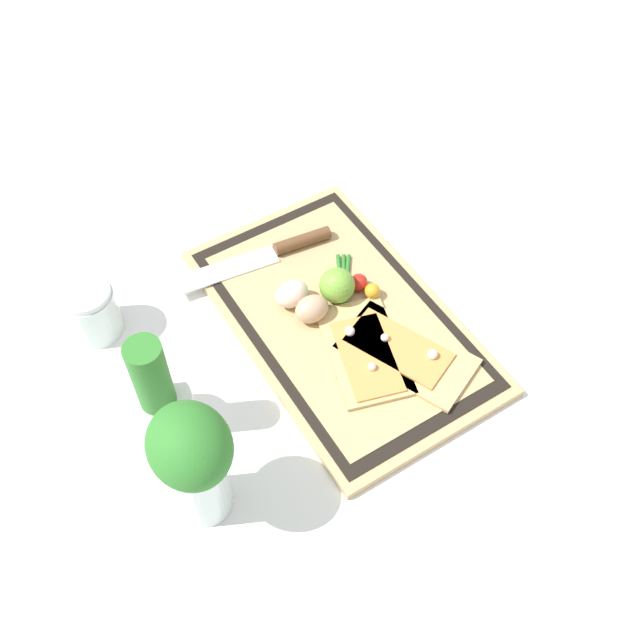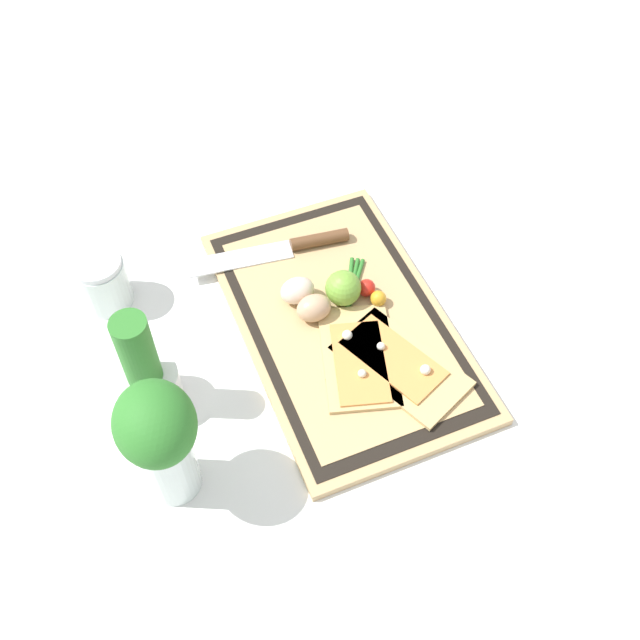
{
  "view_description": "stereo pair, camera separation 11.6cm",
  "coord_description": "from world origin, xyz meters",
  "px_view_note": "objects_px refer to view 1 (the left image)",
  "views": [
    {
      "loc": [
        -0.59,
        0.41,
        0.97
      ],
      "look_at": [
        0.0,
        0.04,
        0.03
      ],
      "focal_mm": 42.0,
      "sensor_mm": 36.0,
      "label": 1
    },
    {
      "loc": [
        -0.64,
        0.3,
        0.97
      ],
      "look_at": [
        0.0,
        0.04,
        0.03
      ],
      "focal_mm": 42.0,
      "sensor_mm": 36.0,
      "label": 2
    }
  ],
  "objects_px": {
    "egg_pink": "(292,294)",
    "cherry_tomato_red": "(359,282)",
    "pizza_slice_near": "(405,352)",
    "knife": "(279,249)",
    "herb_pot": "(159,400)",
    "herb_glass": "(194,460)",
    "cherry_tomato_yellow": "(372,291)",
    "pizza_slice_far": "(365,352)",
    "lime": "(337,285)",
    "sauce_jar": "(92,313)",
    "egg_brown": "(312,309)"
  },
  "relations": [
    {
      "from": "pizza_slice_far",
      "to": "egg_brown",
      "type": "relative_size",
      "value": 3.8
    },
    {
      "from": "lime",
      "to": "cherry_tomato_red",
      "type": "bearing_deg",
      "value": -94.7
    },
    {
      "from": "egg_brown",
      "to": "lime",
      "type": "relative_size",
      "value": 0.97
    },
    {
      "from": "pizza_slice_far",
      "to": "herb_glass",
      "type": "height_order",
      "value": "herb_glass"
    },
    {
      "from": "pizza_slice_near",
      "to": "sauce_jar",
      "type": "distance_m",
      "value": 0.49
    },
    {
      "from": "pizza_slice_far",
      "to": "sauce_jar",
      "type": "xyz_separation_m",
      "value": [
        0.28,
        0.33,
        0.02
      ]
    },
    {
      "from": "pizza_slice_far",
      "to": "cherry_tomato_red",
      "type": "relative_size",
      "value": 7.38
    },
    {
      "from": "pizza_slice_far",
      "to": "sauce_jar",
      "type": "height_order",
      "value": "sauce_jar"
    },
    {
      "from": "cherry_tomato_yellow",
      "to": "knife",
      "type": "bearing_deg",
      "value": 26.24
    },
    {
      "from": "pizza_slice_far",
      "to": "knife",
      "type": "distance_m",
      "value": 0.25
    },
    {
      "from": "pizza_slice_near",
      "to": "lime",
      "type": "bearing_deg",
      "value": 10.4
    },
    {
      "from": "herb_pot",
      "to": "herb_glass",
      "type": "bearing_deg",
      "value": 177.8
    },
    {
      "from": "knife",
      "to": "pizza_slice_far",
      "type": "bearing_deg",
      "value": -178.56
    },
    {
      "from": "knife",
      "to": "cherry_tomato_red",
      "type": "height_order",
      "value": "cherry_tomato_red"
    },
    {
      "from": "pizza_slice_near",
      "to": "sauce_jar",
      "type": "relative_size",
      "value": 2.41
    },
    {
      "from": "cherry_tomato_yellow",
      "to": "herb_glass",
      "type": "height_order",
      "value": "herb_glass"
    },
    {
      "from": "egg_brown",
      "to": "egg_pink",
      "type": "height_order",
      "value": "same"
    },
    {
      "from": "egg_pink",
      "to": "lime",
      "type": "distance_m",
      "value": 0.07
    },
    {
      "from": "pizza_slice_near",
      "to": "egg_pink",
      "type": "bearing_deg",
      "value": 27.93
    },
    {
      "from": "egg_pink",
      "to": "sauce_jar",
      "type": "xyz_separation_m",
      "value": [
        0.13,
        0.28,
        0.0
      ]
    },
    {
      "from": "herb_pot",
      "to": "sauce_jar",
      "type": "xyz_separation_m",
      "value": [
        0.22,
        0.02,
        -0.03
      ]
    },
    {
      "from": "cherry_tomato_yellow",
      "to": "herb_pot",
      "type": "bearing_deg",
      "value": 94.07
    },
    {
      "from": "knife",
      "to": "sauce_jar",
      "type": "xyz_separation_m",
      "value": [
        0.03,
        0.32,
        0.01
      ]
    },
    {
      "from": "cherry_tomato_red",
      "to": "sauce_jar",
      "type": "bearing_deg",
      "value": 67.43
    },
    {
      "from": "egg_pink",
      "to": "cherry_tomato_red",
      "type": "height_order",
      "value": "egg_pink"
    },
    {
      "from": "knife",
      "to": "egg_pink",
      "type": "xyz_separation_m",
      "value": [
        -0.1,
        0.04,
        0.01
      ]
    },
    {
      "from": "egg_brown",
      "to": "pizza_slice_near",
      "type": "bearing_deg",
      "value": -148.41
    },
    {
      "from": "egg_pink",
      "to": "cherry_tomato_yellow",
      "type": "bearing_deg",
      "value": -116.36
    },
    {
      "from": "egg_pink",
      "to": "herb_pot",
      "type": "height_order",
      "value": "herb_pot"
    },
    {
      "from": "herb_glass",
      "to": "egg_brown",
      "type": "bearing_deg",
      "value": -57.12
    },
    {
      "from": "pizza_slice_near",
      "to": "knife",
      "type": "height_order",
      "value": "pizza_slice_near"
    },
    {
      "from": "pizza_slice_far",
      "to": "cherry_tomato_yellow",
      "type": "distance_m",
      "value": 0.11
    },
    {
      "from": "lime",
      "to": "pizza_slice_near",
      "type": "bearing_deg",
      "value": -169.6
    },
    {
      "from": "pizza_slice_near",
      "to": "cherry_tomato_yellow",
      "type": "height_order",
      "value": "cherry_tomato_yellow"
    },
    {
      "from": "lime",
      "to": "herb_glass",
      "type": "xyz_separation_m",
      "value": [
        -0.2,
        0.34,
        0.08
      ]
    },
    {
      "from": "pizza_slice_near",
      "to": "herb_glass",
      "type": "xyz_separation_m",
      "value": [
        -0.05,
        0.36,
        0.11
      ]
    },
    {
      "from": "cherry_tomato_red",
      "to": "pizza_slice_far",
      "type": "bearing_deg",
      "value": 150.33
    },
    {
      "from": "cherry_tomato_red",
      "to": "herb_glass",
      "type": "height_order",
      "value": "herb_glass"
    },
    {
      "from": "pizza_slice_near",
      "to": "pizza_slice_far",
      "type": "height_order",
      "value": "same"
    },
    {
      "from": "sauce_jar",
      "to": "pizza_slice_near",
      "type": "bearing_deg",
      "value": -129.26
    },
    {
      "from": "egg_brown",
      "to": "herb_pot",
      "type": "height_order",
      "value": "herb_pot"
    },
    {
      "from": "lime",
      "to": "herb_pot",
      "type": "bearing_deg",
      "value": 99.63
    },
    {
      "from": "pizza_slice_near",
      "to": "pizza_slice_far",
      "type": "distance_m",
      "value": 0.06
    },
    {
      "from": "knife",
      "to": "lime",
      "type": "xyz_separation_m",
      "value": [
        -0.13,
        -0.03,
        0.02
      ]
    },
    {
      "from": "egg_pink",
      "to": "lime",
      "type": "height_order",
      "value": "lime"
    },
    {
      "from": "egg_brown",
      "to": "cherry_tomato_red",
      "type": "distance_m",
      "value": 0.1
    },
    {
      "from": "pizza_slice_near",
      "to": "lime",
      "type": "relative_size",
      "value": 3.96
    },
    {
      "from": "pizza_slice_near",
      "to": "sauce_jar",
      "type": "bearing_deg",
      "value": 50.74
    },
    {
      "from": "pizza_slice_near",
      "to": "knife",
      "type": "distance_m",
      "value": 0.29
    },
    {
      "from": "knife",
      "to": "egg_brown",
      "type": "bearing_deg",
      "value": 170.16
    }
  ]
}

